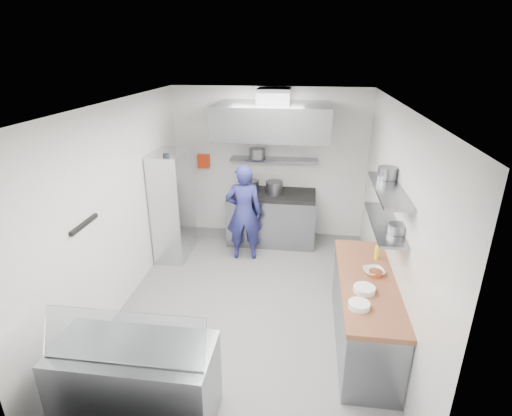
# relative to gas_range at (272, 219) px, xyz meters

# --- Properties ---
(floor) EXTENTS (5.00, 5.00, 0.00)m
(floor) POSITION_rel_gas_range_xyz_m (-0.10, -2.10, -0.45)
(floor) COLOR slate
(floor) RESTS_ON ground
(ceiling) EXTENTS (5.00, 5.00, 0.00)m
(ceiling) POSITION_rel_gas_range_xyz_m (-0.10, -2.10, 2.35)
(ceiling) COLOR silver
(ceiling) RESTS_ON wall_back
(wall_back) EXTENTS (3.60, 2.80, 0.02)m
(wall_back) POSITION_rel_gas_range_xyz_m (-0.10, 0.40, 0.95)
(wall_back) COLOR white
(wall_back) RESTS_ON floor
(wall_front) EXTENTS (3.60, 2.80, 0.02)m
(wall_front) POSITION_rel_gas_range_xyz_m (-0.10, -4.60, 0.95)
(wall_front) COLOR white
(wall_front) RESTS_ON floor
(wall_left) EXTENTS (2.80, 5.00, 0.02)m
(wall_left) POSITION_rel_gas_range_xyz_m (-1.90, -2.10, 0.95)
(wall_left) COLOR white
(wall_left) RESTS_ON floor
(wall_right) EXTENTS (2.80, 5.00, 0.02)m
(wall_right) POSITION_rel_gas_range_xyz_m (1.70, -2.10, 0.95)
(wall_right) COLOR white
(wall_right) RESTS_ON floor
(gas_range) EXTENTS (1.60, 0.80, 0.90)m
(gas_range) POSITION_rel_gas_range_xyz_m (0.00, 0.00, 0.00)
(gas_range) COLOR gray
(gas_range) RESTS_ON floor
(cooktop) EXTENTS (1.57, 0.78, 0.06)m
(cooktop) POSITION_rel_gas_range_xyz_m (0.00, 0.00, 0.48)
(cooktop) COLOR black
(cooktop) RESTS_ON gas_range
(stock_pot_left) EXTENTS (0.28, 0.28, 0.20)m
(stock_pot_left) POSITION_rel_gas_range_xyz_m (-0.40, 0.09, 0.61)
(stock_pot_left) COLOR slate
(stock_pot_left) RESTS_ON cooktop
(stock_pot_mid) EXTENTS (0.31, 0.31, 0.24)m
(stock_pot_mid) POSITION_rel_gas_range_xyz_m (0.04, -0.05, 0.63)
(stock_pot_mid) COLOR slate
(stock_pot_mid) RESTS_ON cooktop
(over_range_shelf) EXTENTS (1.60, 0.30, 0.04)m
(over_range_shelf) POSITION_rel_gas_range_xyz_m (0.00, 0.24, 1.07)
(over_range_shelf) COLOR gray
(over_range_shelf) RESTS_ON wall_back
(shelf_pot_a) EXTENTS (0.29, 0.29, 0.18)m
(shelf_pot_a) POSITION_rel_gas_range_xyz_m (-0.31, 0.23, 1.18)
(shelf_pot_a) COLOR slate
(shelf_pot_a) RESTS_ON over_range_shelf
(extractor_hood) EXTENTS (1.90, 1.15, 0.55)m
(extractor_hood) POSITION_rel_gas_range_xyz_m (0.00, -0.18, 1.85)
(extractor_hood) COLOR gray
(extractor_hood) RESTS_ON wall_back
(hood_duct) EXTENTS (0.55, 0.55, 0.24)m
(hood_duct) POSITION_rel_gas_range_xyz_m (0.00, 0.05, 2.23)
(hood_duct) COLOR slate
(hood_duct) RESTS_ON extractor_hood
(red_firebox) EXTENTS (0.22, 0.10, 0.26)m
(red_firebox) POSITION_rel_gas_range_xyz_m (-1.35, 0.34, 0.97)
(red_firebox) COLOR red
(red_firebox) RESTS_ON wall_back
(chef) EXTENTS (0.65, 0.47, 1.68)m
(chef) POSITION_rel_gas_range_xyz_m (-0.41, -0.72, 0.39)
(chef) COLOR navy
(chef) RESTS_ON floor
(wire_rack) EXTENTS (0.50, 0.90, 1.85)m
(wire_rack) POSITION_rel_gas_range_xyz_m (-1.63, -0.75, 0.48)
(wire_rack) COLOR silver
(wire_rack) RESTS_ON floor
(rack_bin_a) EXTENTS (0.15, 0.19, 0.17)m
(rack_bin_a) POSITION_rel_gas_range_xyz_m (-1.63, -1.04, 0.35)
(rack_bin_a) COLOR white
(rack_bin_a) RESTS_ON wire_rack
(rack_bin_b) EXTENTS (0.14, 0.18, 0.16)m
(rack_bin_b) POSITION_rel_gas_range_xyz_m (-1.63, -0.75, 0.85)
(rack_bin_b) COLOR yellow
(rack_bin_b) RESTS_ON wire_rack
(rack_jar) EXTENTS (0.10, 0.10, 0.18)m
(rack_jar) POSITION_rel_gas_range_xyz_m (-1.58, -1.02, 1.35)
(rack_jar) COLOR black
(rack_jar) RESTS_ON wire_rack
(knife_strip) EXTENTS (0.04, 0.55, 0.05)m
(knife_strip) POSITION_rel_gas_range_xyz_m (-1.88, -3.00, 1.10)
(knife_strip) COLOR black
(knife_strip) RESTS_ON wall_left
(prep_counter_base) EXTENTS (0.62, 2.00, 0.84)m
(prep_counter_base) POSITION_rel_gas_range_xyz_m (1.38, -2.70, -0.03)
(prep_counter_base) COLOR gray
(prep_counter_base) RESTS_ON floor
(prep_counter_top) EXTENTS (0.65, 2.04, 0.06)m
(prep_counter_top) POSITION_rel_gas_range_xyz_m (1.38, -2.70, 0.42)
(prep_counter_top) COLOR brown
(prep_counter_top) RESTS_ON prep_counter_base
(plate_stack_a) EXTENTS (0.23, 0.23, 0.06)m
(plate_stack_a) POSITION_rel_gas_range_xyz_m (1.22, -3.27, 0.48)
(plate_stack_a) COLOR white
(plate_stack_a) RESTS_ON prep_counter_top
(plate_stack_b) EXTENTS (0.24, 0.24, 0.06)m
(plate_stack_b) POSITION_rel_gas_range_xyz_m (1.30, -2.96, 0.48)
(plate_stack_b) COLOR white
(plate_stack_b) RESTS_ON prep_counter_top
(copper_pan) EXTENTS (0.16, 0.16, 0.06)m
(copper_pan) POSITION_rel_gas_range_xyz_m (1.48, -2.59, 0.48)
(copper_pan) COLOR #DB723D
(copper_pan) RESTS_ON prep_counter_top
(squeeze_bottle) EXTENTS (0.05, 0.05, 0.18)m
(squeeze_bottle) POSITION_rel_gas_range_xyz_m (1.55, -2.17, 0.54)
(squeeze_bottle) COLOR yellow
(squeeze_bottle) RESTS_ON prep_counter_top
(mixing_bowl) EXTENTS (0.29, 0.29, 0.06)m
(mixing_bowl) POSITION_rel_gas_range_xyz_m (1.46, -2.55, 0.48)
(mixing_bowl) COLOR white
(mixing_bowl) RESTS_ON prep_counter_top
(wall_shelf_lower) EXTENTS (0.30, 1.30, 0.04)m
(wall_shelf_lower) POSITION_rel_gas_range_xyz_m (1.54, -2.40, 1.05)
(wall_shelf_lower) COLOR gray
(wall_shelf_lower) RESTS_ON wall_right
(wall_shelf_upper) EXTENTS (0.30, 1.30, 0.04)m
(wall_shelf_upper) POSITION_rel_gas_range_xyz_m (1.54, -2.40, 1.47)
(wall_shelf_upper) COLOR gray
(wall_shelf_upper) RESTS_ON wall_right
(shelf_pot_c) EXTENTS (0.21, 0.21, 0.10)m
(shelf_pot_c) POSITION_rel_gas_range_xyz_m (1.63, -2.69, 1.12)
(shelf_pot_c) COLOR slate
(shelf_pot_c) RESTS_ON wall_shelf_lower
(shelf_pot_d) EXTENTS (0.23, 0.23, 0.14)m
(shelf_pot_d) POSITION_rel_gas_range_xyz_m (1.58, -2.03, 1.56)
(shelf_pot_d) COLOR slate
(shelf_pot_d) RESTS_ON wall_shelf_upper
(display_case) EXTENTS (1.50, 0.70, 0.85)m
(display_case) POSITION_rel_gas_range_xyz_m (-0.91, -4.10, -0.03)
(display_case) COLOR gray
(display_case) RESTS_ON floor
(display_glass) EXTENTS (1.47, 0.19, 0.42)m
(display_glass) POSITION_rel_gas_range_xyz_m (-0.91, -4.22, 0.62)
(display_glass) COLOR silver
(display_glass) RESTS_ON display_case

